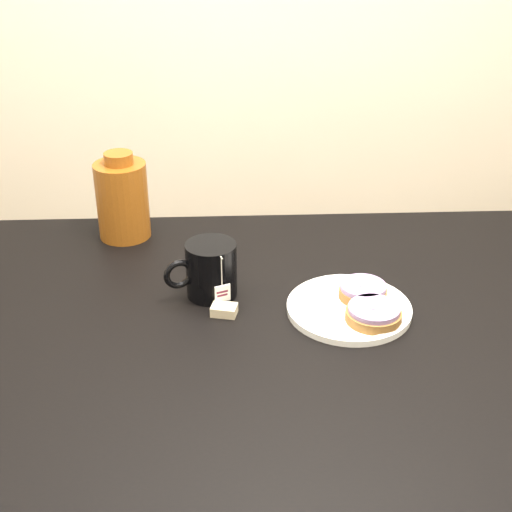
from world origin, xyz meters
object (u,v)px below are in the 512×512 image
at_px(bagel_back, 363,291).
at_px(bagel_package, 122,199).
at_px(teabag_pouch, 224,310).
at_px(table, 317,360).
at_px(mug, 210,269).
at_px(plate, 349,307).
at_px(bagel_front, 374,314).

distance_m(bagel_back, bagel_package, 0.56).
bearing_deg(bagel_back, teabag_pouch, -173.93).
xyz_separation_m(table, bagel_back, (0.09, 0.06, 0.11)).
bearing_deg(mug, plate, -37.94).
bearing_deg(bagel_package, table, -43.42).
bearing_deg(table, bagel_front, -9.67).
relative_size(table, mug, 9.36).
relative_size(mug, bagel_package, 0.79).
xyz_separation_m(mug, teabag_pouch, (0.02, -0.07, -0.04)).
bearing_deg(bagel_front, plate, 125.29).
distance_m(table, bagel_package, 0.55).
xyz_separation_m(bagel_front, teabag_pouch, (-0.26, 0.05, -0.02)).
xyz_separation_m(plate, bagel_front, (0.03, -0.05, 0.02)).
bearing_deg(bagel_package, bagel_front, -38.45).
distance_m(table, bagel_front, 0.14).
relative_size(bagel_front, bagel_package, 0.68).
xyz_separation_m(bagel_back, bagel_front, (0.01, -0.08, -0.00)).
bearing_deg(plate, mug, 164.17).
xyz_separation_m(table, mug, (-0.19, 0.10, 0.14)).
height_order(bagel_back, bagel_front, same).
xyz_separation_m(mug, bagel_package, (-0.19, 0.26, 0.03)).
distance_m(bagel_front, mug, 0.31).
relative_size(plate, bagel_back, 2.03).
relative_size(plate, bagel_package, 1.18).
bearing_deg(bagel_back, table, -145.48).
distance_m(bagel_front, teabag_pouch, 0.26).
bearing_deg(bagel_front, bagel_back, 93.97).
height_order(plate, teabag_pouch, teabag_pouch).
height_order(plate, bagel_front, bagel_front).
xyz_separation_m(table, bagel_package, (-0.38, 0.36, 0.17)).
relative_size(teabag_pouch, bagel_package, 0.24).
height_order(table, bagel_front, bagel_front).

